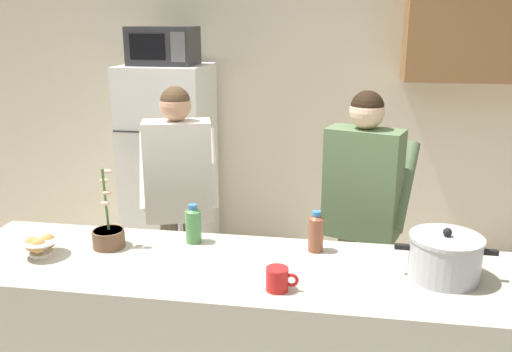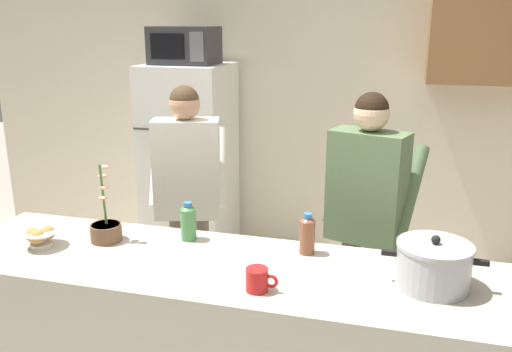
# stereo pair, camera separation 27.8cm
# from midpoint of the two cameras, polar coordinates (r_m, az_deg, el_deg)

# --- Properties ---
(back_wall_unit) EXTENTS (6.00, 0.48, 2.60)m
(back_wall_unit) POSITION_cam_midpoint_polar(r_m,az_deg,el_deg) (4.37, 11.13, 8.65)
(back_wall_unit) COLOR beige
(back_wall_unit) RESTS_ON ground
(refrigerator) EXTENTS (0.64, 0.68, 1.63)m
(refrigerator) POSITION_cam_midpoint_polar(r_m,az_deg,el_deg) (4.32, -5.26, 1.01)
(refrigerator) COLOR white
(refrigerator) RESTS_ON ground
(microwave) EXTENTS (0.48, 0.37, 0.28)m
(microwave) POSITION_cam_midpoint_polar(r_m,az_deg,el_deg) (4.16, -5.71, 13.75)
(microwave) COLOR #2D2D30
(microwave) RESTS_ON refrigerator
(person_near_pot) EXTENTS (0.56, 0.51, 1.59)m
(person_near_pot) POSITION_cam_midpoint_polar(r_m,az_deg,el_deg) (3.31, -4.98, -0.78)
(person_near_pot) COLOR #726656
(person_near_pot) RESTS_ON ground
(person_by_sink) EXTENTS (0.58, 0.52, 1.60)m
(person_by_sink) POSITION_cam_midpoint_polar(r_m,az_deg,el_deg) (3.00, 14.40, -2.85)
(person_by_sink) COLOR #726656
(person_by_sink) RESTS_ON ground
(cooking_pot) EXTENTS (0.41, 0.30, 0.22)m
(cooking_pot) POSITION_cam_midpoint_polar(r_m,az_deg,el_deg) (2.30, 21.84, -8.94)
(cooking_pot) COLOR #ADAFB5
(cooking_pot) RESTS_ON kitchen_island
(coffee_mug) EXTENTS (0.13, 0.09, 0.10)m
(coffee_mug) POSITION_cam_midpoint_polar(r_m,az_deg,el_deg) (2.14, 3.99, -11.12)
(coffee_mug) COLOR red
(coffee_mug) RESTS_ON kitchen_island
(bread_bowl) EXTENTS (0.19, 0.19, 0.10)m
(bread_bowl) POSITION_cam_midpoint_polar(r_m,az_deg,el_deg) (2.67, -19.39, -6.20)
(bread_bowl) COLOR white
(bread_bowl) RESTS_ON kitchen_island
(bottle_near_edge) EXTENTS (0.07, 0.07, 0.19)m
(bottle_near_edge) POSITION_cam_midpoint_polar(r_m,az_deg,el_deg) (2.46, 8.78, -6.22)
(bottle_near_edge) COLOR brown
(bottle_near_edge) RESTS_ON kitchen_island
(bottle_mid_counter) EXTENTS (0.08, 0.08, 0.19)m
(bottle_mid_counter) POSITION_cam_midpoint_polar(r_m,az_deg,el_deg) (2.59, -4.24, -4.93)
(bottle_mid_counter) COLOR #4C8C4C
(bottle_mid_counter) RESTS_ON kitchen_island
(potted_orchid) EXTENTS (0.15, 0.15, 0.39)m
(potted_orchid) POSITION_cam_midpoint_polar(r_m,az_deg,el_deg) (2.65, -12.92, -5.61)
(potted_orchid) COLOR brown
(potted_orchid) RESTS_ON kitchen_island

